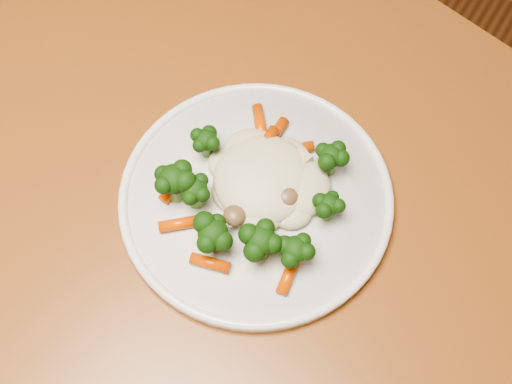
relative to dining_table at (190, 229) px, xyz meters
The scene contains 3 objects.
dining_table is the anchor object (origin of this frame).
plate 0.13m from the dining_table, 23.93° to the left, with size 0.28×0.28×0.01m, color silver.
meal 0.15m from the dining_table, 20.30° to the left, with size 0.18×0.19×0.05m.
Camera 1 is at (0.20, 0.01, 1.35)m, focal length 45.00 mm.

